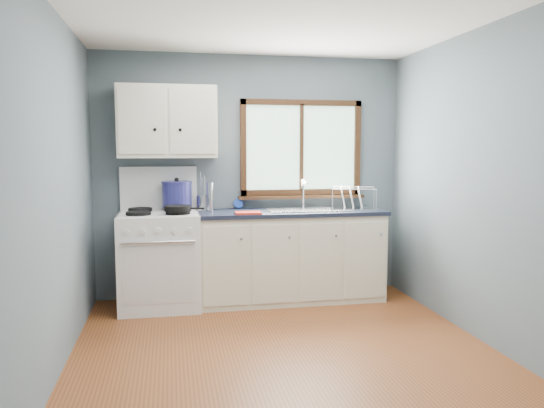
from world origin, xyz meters
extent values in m
cube|color=brown|center=(0.00, 0.00, -0.01)|extent=(3.20, 3.60, 0.02)
cube|color=white|center=(0.00, 0.00, 2.51)|extent=(3.20, 3.60, 0.02)
cube|color=slate|center=(0.00, 1.81, 1.25)|extent=(3.20, 0.02, 2.50)
cube|color=slate|center=(0.00, -1.81, 1.25)|extent=(3.20, 0.02, 2.50)
cube|color=slate|center=(-1.61, 0.00, 1.25)|extent=(0.02, 3.60, 2.50)
cube|color=slate|center=(1.61, 0.00, 1.25)|extent=(0.02, 3.60, 2.50)
cube|color=white|center=(-0.95, 1.47, 0.46)|extent=(0.76, 0.65, 0.92)
cube|color=white|center=(-0.95, 1.77, 1.14)|extent=(0.76, 0.05, 0.44)
cube|color=silver|center=(-0.95, 1.47, 0.93)|extent=(0.72, 0.59, 0.01)
cylinder|color=black|center=(-1.13, 1.32, 0.95)|extent=(0.23, 0.23, 0.03)
cylinder|color=black|center=(-0.77, 1.32, 0.95)|extent=(0.23, 0.23, 0.03)
cylinder|color=black|center=(-1.13, 1.61, 0.95)|extent=(0.23, 0.23, 0.03)
cylinder|color=black|center=(-0.77, 1.61, 0.95)|extent=(0.23, 0.23, 0.03)
cylinder|color=silver|center=(-0.95, 1.12, 0.70)|extent=(0.66, 0.02, 0.02)
cube|color=silver|center=(-0.95, 1.14, 0.40)|extent=(0.66, 0.01, 0.55)
cube|color=#EDE8CA|center=(0.36, 1.49, 0.44)|extent=(1.85, 0.60, 0.88)
cube|color=black|center=(0.36, 1.51, 0.04)|extent=(1.85, 0.54, 0.08)
cube|color=black|center=(0.36, 1.49, 0.90)|extent=(1.89, 0.64, 0.04)
cube|color=silver|center=(0.54, 1.49, 0.92)|extent=(0.84, 0.46, 0.01)
cube|color=silver|center=(0.34, 1.49, 0.85)|extent=(0.36, 0.40, 0.14)
cube|color=silver|center=(0.74, 1.49, 0.85)|extent=(0.36, 0.40, 0.14)
cylinder|color=silver|center=(0.54, 1.69, 1.06)|extent=(0.02, 0.02, 0.28)
cylinder|color=silver|center=(0.54, 1.62, 1.19)|extent=(0.02, 0.16, 0.02)
sphere|color=silver|center=(0.54, 1.69, 1.20)|extent=(0.04, 0.04, 0.04)
cube|color=#9EC6A8|center=(0.54, 1.79, 1.55)|extent=(1.22, 0.01, 0.92)
cube|color=#3A2211|center=(0.54, 1.77, 2.02)|extent=(1.30, 0.05, 0.06)
cube|color=#3A2211|center=(0.54, 1.77, 1.08)|extent=(1.30, 0.05, 0.06)
cube|color=#3A2211|center=(-0.08, 1.77, 1.55)|extent=(0.06, 0.05, 1.00)
cube|color=#3A2211|center=(1.16, 1.77, 1.55)|extent=(0.06, 0.05, 1.00)
cube|color=#3A2211|center=(0.54, 1.77, 1.55)|extent=(0.03, 0.05, 0.92)
cube|color=#3A2211|center=(0.54, 1.74, 1.03)|extent=(1.36, 0.10, 0.03)
cube|color=#EDE8CA|center=(-0.85, 1.63, 1.80)|extent=(0.95, 0.32, 0.70)
cube|color=#EDE8CA|center=(-1.09, 1.46, 1.80)|extent=(0.44, 0.01, 0.62)
cube|color=#EDE8CA|center=(-0.61, 1.46, 1.80)|extent=(0.44, 0.01, 0.62)
sphere|color=black|center=(-0.97, 1.45, 1.72)|extent=(0.03, 0.03, 0.03)
sphere|color=black|center=(-0.73, 1.45, 1.72)|extent=(0.03, 0.03, 0.03)
cylinder|color=black|center=(-0.77, 1.30, 0.99)|extent=(0.30, 0.30, 0.05)
cube|color=black|center=(-0.60, 1.26, 0.99)|extent=(0.14, 0.06, 0.02)
cylinder|color=navy|center=(-0.77, 1.62, 1.08)|extent=(0.33, 0.33, 0.25)
cylinder|color=navy|center=(-0.77, 1.62, 1.21)|extent=(0.34, 0.34, 0.02)
sphere|color=black|center=(-0.77, 1.62, 1.23)|extent=(0.05, 0.05, 0.04)
cylinder|color=silver|center=(-0.52, 1.66, 1.00)|extent=(0.15, 0.15, 0.15)
cylinder|color=silver|center=(-0.50, 1.67, 1.16)|extent=(0.01, 0.01, 0.23)
cylinder|color=silver|center=(-0.53, 1.68, 1.18)|extent=(0.01, 0.01, 0.27)
cylinder|color=silver|center=(-0.52, 1.64, 1.15)|extent=(0.01, 0.01, 0.21)
cylinder|color=silver|center=(-0.45, 1.61, 1.06)|extent=(0.08, 0.08, 0.28)
imported|color=blue|center=(-0.15, 1.72, 1.06)|extent=(0.12, 0.12, 0.27)
cube|color=red|center=(-0.11, 1.28, 0.93)|extent=(0.26, 0.19, 0.02)
cube|color=silver|center=(1.02, 1.47, 0.93)|extent=(0.54, 0.47, 0.02)
cylinder|color=silver|center=(0.76, 1.38, 1.03)|extent=(0.01, 0.01, 0.22)
cylinder|color=silver|center=(1.17, 1.25, 1.03)|extent=(0.01, 0.01, 0.22)
cylinder|color=silver|center=(0.86, 1.69, 1.03)|extent=(0.01, 0.01, 0.22)
cylinder|color=silver|center=(1.27, 1.56, 1.03)|extent=(0.01, 0.01, 0.22)
cylinder|color=silver|center=(0.97, 1.32, 1.14)|extent=(0.42, 0.14, 0.01)
cylinder|color=silver|center=(1.07, 1.63, 1.14)|extent=(0.42, 0.14, 0.01)
cylinder|color=white|center=(0.91, 1.51, 1.04)|extent=(0.13, 0.25, 0.24)
cylinder|color=white|center=(1.00, 1.48, 1.04)|extent=(0.13, 0.25, 0.24)
cylinder|color=white|center=(1.08, 1.45, 1.04)|extent=(0.13, 0.25, 0.24)
camera|label=1|loc=(-0.84, -3.70, 1.54)|focal=35.00mm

